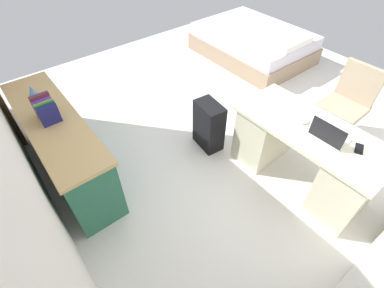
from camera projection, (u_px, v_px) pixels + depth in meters
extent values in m
plane|color=silver|center=(228.00, 119.00, 3.84)|extent=(5.78, 5.78, 0.00)
cube|color=beige|center=(313.00, 130.00, 2.62)|extent=(1.45, 0.69, 0.04)
cube|color=beige|center=(347.00, 186.00, 2.61)|extent=(0.41, 0.60, 0.69)
cube|color=beige|center=(265.00, 131.00, 3.14)|extent=(0.41, 0.60, 0.69)
cylinder|color=black|center=(329.00, 136.00, 3.56)|extent=(0.52, 0.52, 0.04)
cylinder|color=black|center=(334.00, 125.00, 3.43)|extent=(0.06, 0.06, 0.42)
cube|color=tan|center=(342.00, 108.00, 3.25)|extent=(0.47, 0.47, 0.08)
cube|color=tan|center=(360.00, 83.00, 3.16)|extent=(0.44, 0.07, 0.44)
cube|color=#28664C|center=(63.00, 148.00, 2.93)|extent=(1.76, 0.44, 0.73)
cube|color=tan|center=(50.00, 120.00, 2.66)|extent=(1.80, 0.48, 0.04)
cube|color=#225641|center=(104.00, 170.00, 2.93)|extent=(0.67, 0.01, 0.25)
cube|color=#225641|center=(74.00, 131.00, 3.37)|extent=(0.67, 0.01, 0.25)
cube|color=gray|center=(252.00, 48.00, 5.02)|extent=(1.90, 1.40, 0.28)
cube|color=silver|center=(254.00, 35.00, 4.86)|extent=(1.84, 1.34, 0.20)
cube|color=white|center=(287.00, 40.00, 4.38)|extent=(0.48, 0.68, 0.10)
cube|color=black|center=(209.00, 126.00, 3.28)|extent=(0.38, 0.26, 0.60)
cube|color=silver|center=(330.00, 136.00, 2.52)|extent=(0.31, 0.23, 0.02)
cube|color=black|center=(327.00, 133.00, 2.40)|extent=(0.31, 0.02, 0.19)
ellipsoid|color=white|center=(305.00, 121.00, 2.66)|extent=(0.06, 0.10, 0.03)
cube|color=black|center=(359.00, 149.00, 2.42)|extent=(0.11, 0.15, 0.01)
cube|color=navy|center=(50.00, 115.00, 2.52)|extent=(0.04, 0.17, 0.19)
cube|color=#1E782C|center=(48.00, 112.00, 2.54)|extent=(0.02, 0.17, 0.21)
cube|color=#A38356|center=(47.00, 111.00, 2.57)|extent=(0.03, 0.17, 0.19)
cube|color=#5B369C|center=(45.00, 109.00, 2.59)|extent=(0.04, 0.17, 0.20)
cube|color=#5E2839|center=(43.00, 105.00, 2.60)|extent=(0.04, 0.17, 0.23)
cube|color=olive|center=(42.00, 104.00, 2.63)|extent=(0.04, 0.17, 0.21)
cone|color=#4C7FBF|center=(32.00, 90.00, 2.88)|extent=(0.08, 0.08, 0.11)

